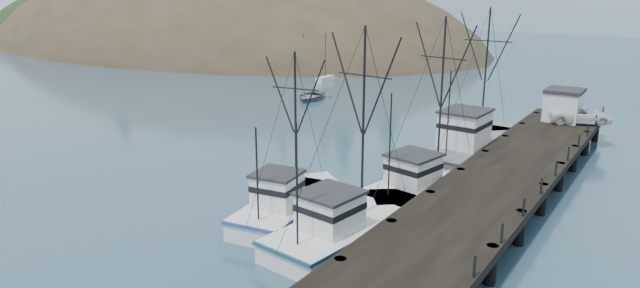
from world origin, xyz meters
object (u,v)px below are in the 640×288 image
at_px(trawler_near, 349,226).
at_px(motorboat, 311,100).
at_px(pier, 500,181).
at_px(pickup_truck, 580,115).
at_px(trawler_far, 427,184).
at_px(work_vessel, 473,147).
at_px(pier_shed, 563,105).
at_px(trawler_mid, 289,205).

distance_m(trawler_near, motorboat, 39.20).
distance_m(pier, pickup_truck, 17.91).
bearing_deg(motorboat, trawler_far, -55.41).
height_order(work_vessel, motorboat, work_vessel).
bearing_deg(pier_shed, trawler_mid, -110.45).
xyz_separation_m(pier, trawler_mid, (-10.00, -8.80, -0.87)).
bearing_deg(pickup_truck, trawler_mid, 133.12).
bearing_deg(trawler_far, trawler_near, -95.88).
height_order(trawler_far, pier_shed, trawler_far).
distance_m(trawler_mid, trawler_far, 9.61).
bearing_deg(trawler_mid, pickup_truck, 66.64).
xyz_separation_m(trawler_mid, trawler_far, (5.49, 7.88, 0.00)).
height_order(pier_shed, motorboat, pier_shed).
relative_size(work_vessel, motorboat, 2.55).
distance_m(work_vessel, pier_shed, 11.21).
height_order(pier, trawler_near, trawler_near).
bearing_deg(trawler_mid, trawler_near, -8.72).
xyz_separation_m(trawler_mid, work_vessel, (5.53, 16.74, 0.41)).
distance_m(trawler_near, trawler_far, 8.64).
distance_m(trawler_mid, pickup_truck, 29.05).
height_order(trawler_mid, pier_shed, trawler_mid).
relative_size(work_vessel, pickup_truck, 2.75).
bearing_deg(work_vessel, trawler_mid, -108.28).
bearing_deg(pier_shed, work_vessel, -113.94).
relative_size(work_vessel, pier_shed, 4.53).
height_order(trawler_far, work_vessel, work_vessel).
distance_m(trawler_far, motorboat, 33.46).
height_order(trawler_near, trawler_mid, trawler_near).
relative_size(pier, pier_shed, 13.75).
xyz_separation_m(trawler_far, work_vessel, (0.04, 8.86, 0.41)).
bearing_deg(pickup_truck, pier, 151.67).
relative_size(pier_shed, pickup_truck, 0.61).
distance_m(trawler_mid, motorboat, 35.99).
bearing_deg(trawler_near, trawler_mid, 171.28).
relative_size(pier, trawler_near, 3.68).
height_order(work_vessel, pier_shed, work_vessel).
xyz_separation_m(pier, motorboat, (-29.25, 21.59, -1.69)).
bearing_deg(pickup_truck, trawler_far, 138.70).
bearing_deg(pier, trawler_mid, -138.66).
relative_size(trawler_near, trawler_far, 0.99).
bearing_deg(trawler_far, pickup_truck, 72.22).
bearing_deg(pier, work_vessel, 119.33).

